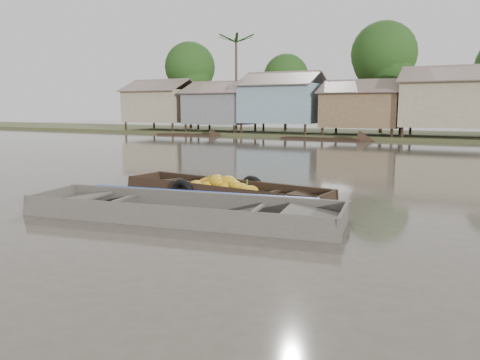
% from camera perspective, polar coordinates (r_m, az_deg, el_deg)
% --- Properties ---
extents(ground, '(120.00, 120.00, 0.00)m').
position_cam_1_polar(ground, '(9.30, -1.71, -6.14)').
color(ground, '#494338').
rests_on(ground, ground).
extents(riverbank, '(120.00, 12.47, 10.22)m').
position_cam_1_polar(riverbank, '(39.78, 25.28, 8.99)').
color(riverbank, '#384723').
rests_on(riverbank, ground).
extents(banana_boat, '(6.10, 2.16, 0.82)m').
position_cam_1_polar(banana_boat, '(12.58, -2.35, -1.36)').
color(banana_boat, black).
rests_on(banana_boat, ground).
extents(viewer_boat, '(7.27, 2.88, 0.57)m').
position_cam_1_polar(viewer_boat, '(10.39, -6.86, -4.30)').
color(viewer_boat, '#433D38').
rests_on(viewer_boat, ground).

